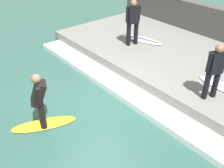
{
  "coord_description": "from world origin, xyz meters",
  "views": [
    {
      "loc": [
        -3.39,
        -4.67,
        4.56
      ],
      "look_at": [
        0.51,
        0.0,
        0.7
      ],
      "focal_mm": 42.0,
      "sensor_mm": 36.0,
      "label": 1
    }
  ],
  "objects_px": {
    "surfboard_riding": "(44,124)",
    "surfer_waiting_far": "(133,20)",
    "surfboard_waiting_far": "(141,39)",
    "surfer_riding": "(39,98)",
    "surfer_waiting_near": "(215,69)"
  },
  "relations": [
    {
      "from": "surfboard_riding",
      "to": "surfer_waiting_far",
      "type": "bearing_deg",
      "value": 18.27
    },
    {
      "from": "surfboard_riding",
      "to": "surfboard_waiting_far",
      "type": "bearing_deg",
      "value": 16.99
    },
    {
      "from": "surfer_riding",
      "to": "surfboard_waiting_far",
      "type": "distance_m",
      "value": 5.37
    },
    {
      "from": "surfer_waiting_near",
      "to": "surfer_waiting_far",
      "type": "relative_size",
      "value": 0.91
    },
    {
      "from": "surfer_waiting_near",
      "to": "surfer_riding",
      "type": "bearing_deg",
      "value": 147.66
    },
    {
      "from": "surfer_waiting_far",
      "to": "surfboard_waiting_far",
      "type": "xyz_separation_m",
      "value": [
        0.58,
        0.06,
        -0.91
      ]
    },
    {
      "from": "surfer_riding",
      "to": "surfboard_waiting_far",
      "type": "bearing_deg",
      "value": 16.99
    },
    {
      "from": "surfboard_riding",
      "to": "surfer_riding",
      "type": "height_order",
      "value": "surfer_riding"
    },
    {
      "from": "surfboard_riding",
      "to": "surfboard_waiting_far",
      "type": "height_order",
      "value": "surfboard_waiting_far"
    },
    {
      "from": "surfboard_waiting_far",
      "to": "surfer_waiting_near",
      "type": "bearing_deg",
      "value": -109.79
    },
    {
      "from": "surfer_riding",
      "to": "surfboard_waiting_far",
      "type": "height_order",
      "value": "surfer_riding"
    },
    {
      "from": "surfer_waiting_far",
      "to": "surfboard_riding",
      "type": "bearing_deg",
      "value": -161.73
    },
    {
      "from": "surfboard_riding",
      "to": "surfer_waiting_near",
      "type": "bearing_deg",
      "value": -32.34
    },
    {
      "from": "surfboard_riding",
      "to": "surfer_waiting_near",
      "type": "xyz_separation_m",
      "value": [
        3.71,
        -2.35,
        1.32
      ]
    },
    {
      "from": "surfer_waiting_near",
      "to": "surfboard_riding",
      "type": "bearing_deg",
      "value": 147.66
    }
  ]
}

